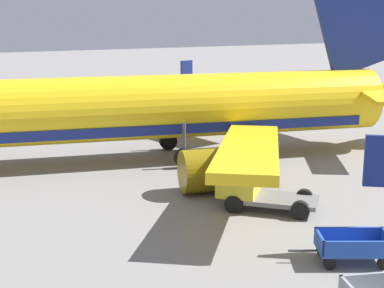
% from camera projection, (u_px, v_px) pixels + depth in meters
% --- Properties ---
extents(airplane, '(37.61, 30.32, 11.34)m').
position_uv_depth(airplane, '(151.00, 109.00, 33.70)').
color(airplane, yellow).
rests_on(airplane, ground).
extents(baggage_cart_far_end, '(3.56, 2.25, 1.07)m').
position_uv_depth(baggage_cart_far_end, '(353.00, 246.00, 20.57)').
color(baggage_cart_far_end, '#234CB2').
rests_on(baggage_cart_far_end, ground).
extents(service_truck_beside_carts, '(4.59, 4.24, 2.10)m').
position_uv_depth(service_truck_beside_carts, '(249.00, 184.00, 26.08)').
color(service_truck_beside_carts, slate).
rests_on(service_truck_beside_carts, ground).
extents(traffic_cone_near_plane, '(0.50, 0.50, 0.66)m').
position_uv_depth(traffic_cone_near_plane, '(260.00, 193.00, 27.31)').
color(traffic_cone_near_plane, orange).
rests_on(traffic_cone_near_plane, ground).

